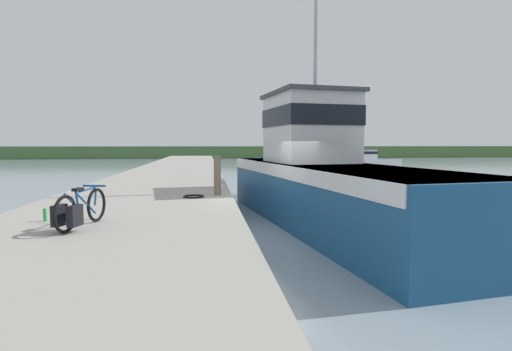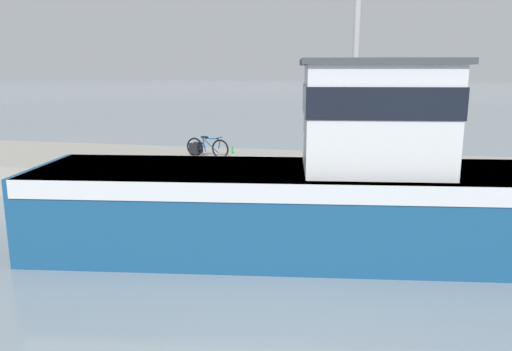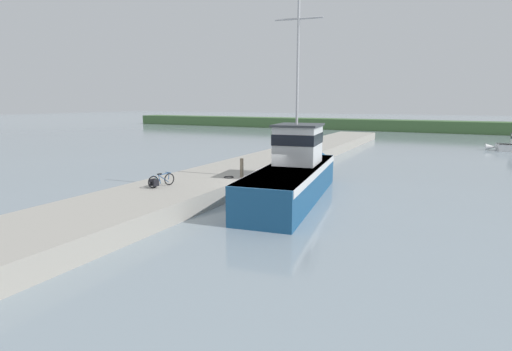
{
  "view_description": "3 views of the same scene",
  "coord_description": "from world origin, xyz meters",
  "px_view_note": "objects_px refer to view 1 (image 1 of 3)",
  "views": [
    {
      "loc": [
        -2.03,
        -10.71,
        2.42
      ],
      "look_at": [
        -0.65,
        0.22,
        1.55
      ],
      "focal_mm": 28.0,
      "sensor_mm": 36.0,
      "label": 1
    },
    {
      "loc": [
        11.88,
        1.78,
        3.9
      ],
      "look_at": [
        0.13,
        -0.72,
        1.33
      ],
      "focal_mm": 35.0,
      "sensor_mm": 36.0,
      "label": 2
    },
    {
      "loc": [
        9.54,
        -19.43,
        5.35
      ],
      "look_at": [
        -0.18,
        -0.32,
        1.38
      ],
      "focal_mm": 28.0,
      "sensor_mm": 36.0,
      "label": 3
    }
  ],
  "objects_px": {
    "fishing_boat_main": "(318,176)",
    "bicycle_touring": "(77,210)",
    "boat_orange_near": "(369,159)",
    "mooring_post": "(217,176)",
    "water_bottle_by_bike": "(45,215)"
  },
  "relations": [
    {
      "from": "fishing_boat_main",
      "to": "boat_orange_near",
      "type": "relative_size",
      "value": 1.8
    },
    {
      "from": "bicycle_touring",
      "to": "boat_orange_near",
      "type": "bearing_deg",
      "value": 74.1
    },
    {
      "from": "fishing_boat_main",
      "to": "mooring_post",
      "type": "distance_m",
      "value": 3.18
    },
    {
      "from": "bicycle_touring",
      "to": "water_bottle_by_bike",
      "type": "height_order",
      "value": "bicycle_touring"
    },
    {
      "from": "water_bottle_by_bike",
      "to": "fishing_boat_main",
      "type": "bearing_deg",
      "value": 31.37
    },
    {
      "from": "fishing_boat_main",
      "to": "mooring_post",
      "type": "bearing_deg",
      "value": -179.47
    },
    {
      "from": "fishing_boat_main",
      "to": "bicycle_touring",
      "type": "xyz_separation_m",
      "value": [
        -5.71,
        -4.79,
        -0.16
      ]
    },
    {
      "from": "fishing_boat_main",
      "to": "water_bottle_by_bike",
      "type": "distance_m",
      "value": 7.68
    },
    {
      "from": "fishing_boat_main",
      "to": "water_bottle_by_bike",
      "type": "xyz_separation_m",
      "value": [
        -6.55,
        -3.99,
        -0.36
      ]
    },
    {
      "from": "bicycle_touring",
      "to": "mooring_post",
      "type": "xyz_separation_m",
      "value": [
        2.57,
        4.32,
        0.24
      ]
    },
    {
      "from": "boat_orange_near",
      "to": "bicycle_touring",
      "type": "height_order",
      "value": "boat_orange_near"
    },
    {
      "from": "boat_orange_near",
      "to": "mooring_post",
      "type": "distance_m",
      "value": 36.33
    },
    {
      "from": "fishing_boat_main",
      "to": "boat_orange_near",
      "type": "bearing_deg",
      "value": 56.39
    },
    {
      "from": "boat_orange_near",
      "to": "mooring_post",
      "type": "xyz_separation_m",
      "value": [
        -17.99,
        -31.56,
        0.82
      ]
    },
    {
      "from": "fishing_boat_main",
      "to": "bicycle_touring",
      "type": "relative_size",
      "value": 8.54
    }
  ]
}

